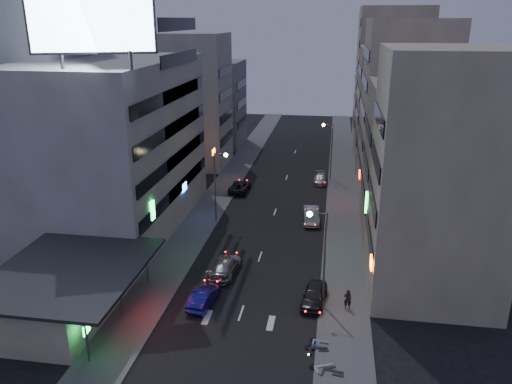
% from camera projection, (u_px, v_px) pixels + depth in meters
% --- Properties ---
extents(ground, '(180.00, 180.00, 0.00)m').
position_uv_depth(ground, '(231.00, 344.00, 35.55)').
color(ground, black).
rests_on(ground, ground).
extents(sidewalk_left, '(4.00, 120.00, 0.12)m').
position_uv_depth(sidewalk_left, '(218.00, 197.00, 64.70)').
color(sidewalk_left, '#4C4C4F').
rests_on(sidewalk_left, ground).
extents(sidewalk_right, '(4.00, 120.00, 0.12)m').
position_uv_depth(sidewalk_right, '(342.00, 204.00, 62.33)').
color(sidewalk_right, '#4C4C4F').
rests_on(sidewalk_right, ground).
extents(food_court, '(11.00, 13.00, 3.88)m').
position_uv_depth(food_court, '(61.00, 290.00, 38.83)').
color(food_court, '#C2B498').
rests_on(food_court, ground).
extents(white_building, '(14.00, 24.00, 18.00)m').
position_uv_depth(white_building, '(113.00, 146.00, 53.77)').
color(white_building, '#B7B7B2').
rests_on(white_building, ground).
extents(grey_tower, '(10.00, 14.00, 34.00)m').
position_uv_depth(grey_tower, '(41.00, 66.00, 55.28)').
color(grey_tower, gray).
rests_on(grey_tower, ground).
extents(shophouse_near, '(10.00, 11.00, 20.00)m').
position_uv_depth(shophouse_near, '(439.00, 177.00, 39.83)').
color(shophouse_near, '#C2B498').
rests_on(shophouse_near, ground).
extents(shophouse_mid, '(11.00, 12.00, 16.00)m').
position_uv_depth(shophouse_mid, '(421.00, 162.00, 51.14)').
color(shophouse_mid, tan).
rests_on(shophouse_mid, ground).
extents(shophouse_far, '(10.00, 14.00, 22.00)m').
position_uv_depth(shophouse_far, '(404.00, 111.00, 62.35)').
color(shophouse_far, '#C2B498').
rests_on(shophouse_far, ground).
extents(far_left_a, '(11.00, 10.00, 20.00)m').
position_uv_depth(far_left_a, '(191.00, 101.00, 76.54)').
color(far_left_a, '#B7B7B2').
rests_on(far_left_a, ground).
extents(far_left_b, '(12.00, 10.00, 15.00)m').
position_uv_depth(far_left_b, '(209.00, 104.00, 89.56)').
color(far_left_b, gray).
rests_on(far_left_b, ground).
extents(far_right_a, '(11.00, 12.00, 18.00)m').
position_uv_depth(far_right_a, '(394.00, 107.00, 76.93)').
color(far_right_a, tan).
rests_on(far_right_a, ground).
extents(far_right_b, '(12.00, 12.00, 24.00)m').
position_uv_depth(far_right_b, '(391.00, 78.00, 88.93)').
color(far_right_b, '#C2B498').
rests_on(far_right_b, ground).
extents(billboard, '(9.52, 3.75, 6.20)m').
position_uv_depth(billboard, '(92.00, 22.00, 39.66)').
color(billboard, '#595B60').
rests_on(billboard, white_building).
extents(street_lamp_right_near, '(1.60, 0.44, 8.02)m').
position_uv_depth(street_lamp_right_near, '(320.00, 246.00, 38.51)').
color(street_lamp_right_near, '#595B60').
rests_on(street_lamp_right_near, sidewalk_right).
extents(street_lamp_left, '(1.60, 0.44, 8.02)m').
position_uv_depth(street_lamp_left, '(218.00, 177.00, 55.19)').
color(street_lamp_left, '#595B60').
rests_on(street_lamp_left, sidewalk_left).
extents(street_lamp_right_far, '(1.60, 0.44, 8.02)m').
position_uv_depth(street_lamp_right_far, '(329.00, 143.00, 70.22)').
color(street_lamp_right_far, '#595B60').
rests_on(street_lamp_right_far, sidewalk_right).
extents(parked_car_right_near, '(2.28, 4.56, 1.49)m').
position_uv_depth(parked_car_right_near, '(314.00, 295.00, 40.37)').
color(parked_car_right_near, '#27262B').
rests_on(parked_car_right_near, ground).
extents(parked_car_right_mid, '(2.17, 4.98, 1.59)m').
position_uv_depth(parked_car_right_mid, '(311.00, 215.00, 56.66)').
color(parked_car_right_mid, '#ADB1B6').
rests_on(parked_car_right_mid, ground).
extents(parked_car_left, '(2.43, 5.09, 1.40)m').
position_uv_depth(parked_car_left, '(240.00, 186.00, 66.72)').
color(parked_car_left, '#232428').
rests_on(parked_car_left, ground).
extents(parked_car_right_far, '(1.96, 4.50, 1.29)m').
position_uv_depth(parked_car_right_far, '(321.00, 179.00, 70.17)').
color(parked_car_right_far, '#999DA1').
rests_on(parked_car_right_far, ground).
extents(road_car_blue, '(2.02, 4.35, 1.38)m').
position_uv_depth(road_car_blue, '(204.00, 297.00, 40.20)').
color(road_car_blue, navy).
rests_on(road_car_blue, ground).
extents(road_car_silver, '(2.53, 5.47, 1.55)m').
position_uv_depth(road_car_silver, '(225.00, 266.00, 45.09)').
color(road_car_silver, '#9B9FA3').
rests_on(road_car_silver, ground).
extents(person, '(0.62, 0.41, 1.68)m').
position_uv_depth(person, '(348.00, 299.00, 39.41)').
color(person, black).
rests_on(person, sidewalk_right).
extents(scooter_black_a, '(1.04, 2.15, 1.26)m').
position_uv_depth(scooter_black_a, '(345.00, 364.00, 32.31)').
color(scooter_black_a, black).
rests_on(scooter_black_a, sidewalk_right).
extents(scooter_silver_a, '(1.41, 2.11, 1.23)m').
position_uv_depth(scooter_silver_a, '(333.00, 355.00, 33.20)').
color(scooter_silver_a, '#A5A8AD').
rests_on(scooter_silver_a, sidewalk_right).
extents(scooter_blue, '(0.92, 1.79, 1.04)m').
position_uv_depth(scooter_blue, '(329.00, 341.00, 34.80)').
color(scooter_blue, navy).
rests_on(scooter_blue, sidewalk_right).
extents(scooter_black_b, '(0.95, 2.07, 1.22)m').
position_uv_depth(scooter_black_b, '(328.00, 340.00, 34.80)').
color(scooter_black_b, black).
rests_on(scooter_black_b, sidewalk_right).
extents(scooter_silver_b, '(0.71, 1.74, 1.03)m').
position_uv_depth(scooter_silver_b, '(329.00, 335.00, 35.50)').
color(scooter_silver_b, '#93959A').
rests_on(scooter_silver_b, sidewalk_right).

